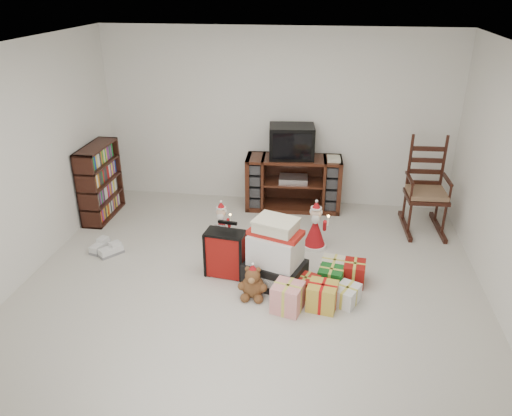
{
  "coord_description": "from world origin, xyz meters",
  "views": [
    {
      "loc": [
        0.72,
        -4.43,
        3.07
      ],
      "look_at": [
        -0.02,
        0.6,
        0.72
      ],
      "focal_mm": 35.0,
      "sensor_mm": 36.0,
      "label": 1
    }
  ],
  "objects_px": {
    "bookshelf": "(100,183)",
    "red_suitcase": "(226,253)",
    "sneaker_pair": "(106,249)",
    "teddy_bear": "(253,284)",
    "tv_stand": "(293,183)",
    "gift_pile": "(275,257)",
    "gift_cluster": "(325,283)",
    "crt_television": "(292,142)",
    "santa_figurine": "(315,230)",
    "mrs_claus_figurine": "(222,226)",
    "rocking_chair": "(425,197)"
  },
  "relations": [
    {
      "from": "teddy_bear",
      "to": "santa_figurine",
      "type": "xyz_separation_m",
      "value": [
        0.6,
        1.17,
        0.08
      ]
    },
    {
      "from": "gift_pile",
      "to": "gift_cluster",
      "type": "height_order",
      "value": "gift_pile"
    },
    {
      "from": "bookshelf",
      "to": "sneaker_pair",
      "type": "relative_size",
      "value": 2.42
    },
    {
      "from": "rocking_chair",
      "to": "gift_pile",
      "type": "height_order",
      "value": "rocking_chair"
    },
    {
      "from": "mrs_claus_figurine",
      "to": "crt_television",
      "type": "relative_size",
      "value": 0.84
    },
    {
      "from": "teddy_bear",
      "to": "santa_figurine",
      "type": "relative_size",
      "value": 0.57
    },
    {
      "from": "rocking_chair",
      "to": "crt_television",
      "type": "bearing_deg",
      "value": 165.36
    },
    {
      "from": "tv_stand",
      "to": "mrs_claus_figurine",
      "type": "xyz_separation_m",
      "value": [
        -0.81,
        -1.17,
        -0.17
      ]
    },
    {
      "from": "gift_cluster",
      "to": "crt_television",
      "type": "xyz_separation_m",
      "value": [
        -0.55,
        2.16,
        0.87
      ]
    },
    {
      "from": "bookshelf",
      "to": "gift_pile",
      "type": "height_order",
      "value": "bookshelf"
    },
    {
      "from": "gift_pile",
      "to": "mrs_claus_figurine",
      "type": "bearing_deg",
      "value": 150.73
    },
    {
      "from": "tv_stand",
      "to": "rocking_chair",
      "type": "relative_size",
      "value": 1.07
    },
    {
      "from": "teddy_bear",
      "to": "sneaker_pair",
      "type": "bearing_deg",
      "value": 161.17
    },
    {
      "from": "gift_pile",
      "to": "sneaker_pair",
      "type": "bearing_deg",
      "value": -171.2
    },
    {
      "from": "rocking_chair",
      "to": "crt_television",
      "type": "height_order",
      "value": "rocking_chair"
    },
    {
      "from": "santa_figurine",
      "to": "crt_television",
      "type": "relative_size",
      "value": 0.95
    },
    {
      "from": "gift_pile",
      "to": "mrs_claus_figurine",
      "type": "relative_size",
      "value": 1.38
    },
    {
      "from": "red_suitcase",
      "to": "crt_television",
      "type": "height_order",
      "value": "crt_television"
    },
    {
      "from": "red_suitcase",
      "to": "mrs_claus_figurine",
      "type": "relative_size",
      "value": 1.13
    },
    {
      "from": "red_suitcase",
      "to": "crt_television",
      "type": "xyz_separation_m",
      "value": [
        0.56,
        1.95,
        0.72
      ]
    },
    {
      "from": "bookshelf",
      "to": "rocking_chair",
      "type": "relative_size",
      "value": 0.8
    },
    {
      "from": "crt_television",
      "to": "santa_figurine",
      "type": "bearing_deg",
      "value": -77.0
    },
    {
      "from": "gift_cluster",
      "to": "red_suitcase",
      "type": "bearing_deg",
      "value": 169.17
    },
    {
      "from": "teddy_bear",
      "to": "tv_stand",
      "type": "bearing_deg",
      "value": 84.19
    },
    {
      "from": "santa_figurine",
      "to": "mrs_claus_figurine",
      "type": "relative_size",
      "value": 1.12
    },
    {
      "from": "bookshelf",
      "to": "red_suitcase",
      "type": "relative_size",
      "value": 1.63
    },
    {
      "from": "red_suitcase",
      "to": "teddy_bear",
      "type": "height_order",
      "value": "red_suitcase"
    },
    {
      "from": "red_suitcase",
      "to": "teddy_bear",
      "type": "bearing_deg",
      "value": -39.01
    },
    {
      "from": "red_suitcase",
      "to": "santa_figurine",
      "type": "xyz_separation_m",
      "value": [
        0.97,
        0.79,
        -0.03
      ]
    },
    {
      "from": "rocking_chair",
      "to": "santa_figurine",
      "type": "distance_m",
      "value": 1.62
    },
    {
      "from": "gift_pile",
      "to": "santa_figurine",
      "type": "bearing_deg",
      "value": 85.3
    },
    {
      "from": "rocking_chair",
      "to": "red_suitcase",
      "type": "relative_size",
      "value": 2.03
    },
    {
      "from": "tv_stand",
      "to": "teddy_bear",
      "type": "xyz_separation_m",
      "value": [
        -0.24,
        -2.31,
        -0.23
      ]
    },
    {
      "from": "gift_cluster",
      "to": "crt_television",
      "type": "distance_m",
      "value": 2.39
    },
    {
      "from": "gift_pile",
      "to": "mrs_claus_figurine",
      "type": "xyz_separation_m",
      "value": [
        -0.77,
        0.87,
        -0.12
      ]
    },
    {
      "from": "rocking_chair",
      "to": "mrs_claus_figurine",
      "type": "relative_size",
      "value": 2.3
    },
    {
      "from": "red_suitcase",
      "to": "gift_cluster",
      "type": "relative_size",
      "value": 0.58
    },
    {
      "from": "rocking_chair",
      "to": "mrs_claus_figurine",
      "type": "xyz_separation_m",
      "value": [
        -2.58,
        -0.81,
        -0.22
      ]
    },
    {
      "from": "sneaker_pair",
      "to": "red_suitcase",
      "type": "bearing_deg",
      "value": 13.86
    },
    {
      "from": "mrs_claus_figurine",
      "to": "gift_cluster",
      "type": "xyz_separation_m",
      "value": [
        1.32,
        -0.97,
        -0.09
      ]
    },
    {
      "from": "gift_cluster",
      "to": "mrs_claus_figurine",
      "type": "bearing_deg",
      "value": 143.57
    },
    {
      "from": "bookshelf",
      "to": "sneaker_pair",
      "type": "height_order",
      "value": "bookshelf"
    },
    {
      "from": "teddy_bear",
      "to": "mrs_claus_figurine",
      "type": "bearing_deg",
      "value": 116.62
    },
    {
      "from": "tv_stand",
      "to": "sneaker_pair",
      "type": "bearing_deg",
      "value": -145.6
    },
    {
      "from": "sneaker_pair",
      "to": "rocking_chair",
      "type": "bearing_deg",
      "value": 42.04
    },
    {
      "from": "mrs_claus_figurine",
      "to": "santa_figurine",
      "type": "bearing_deg",
      "value": 1.5
    },
    {
      "from": "gift_pile",
      "to": "red_suitcase",
      "type": "height_order",
      "value": "gift_pile"
    },
    {
      "from": "teddy_bear",
      "to": "sneaker_pair",
      "type": "height_order",
      "value": "teddy_bear"
    },
    {
      "from": "red_suitcase",
      "to": "mrs_claus_figurine",
      "type": "height_order",
      "value": "red_suitcase"
    },
    {
      "from": "rocking_chair",
      "to": "sneaker_pair",
      "type": "xyz_separation_m",
      "value": [
        -3.93,
        -1.3,
        -0.39
      ]
    }
  ]
}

